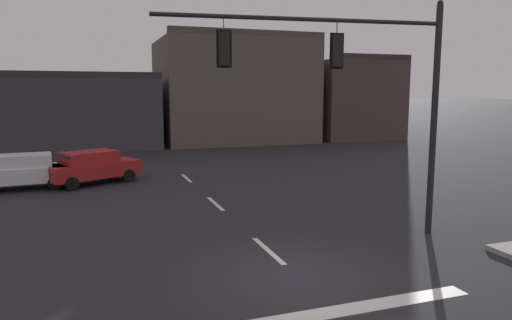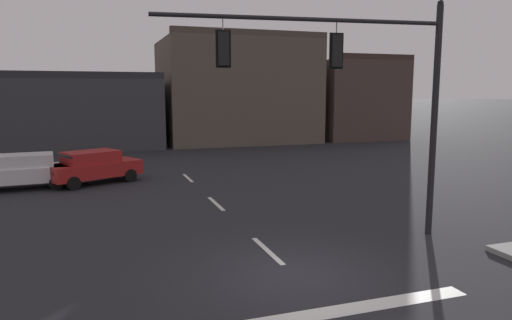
% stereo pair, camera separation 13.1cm
% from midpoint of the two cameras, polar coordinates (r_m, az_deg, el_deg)
% --- Properties ---
extents(ground_plane, '(400.00, 400.00, 0.00)m').
position_cam_midpoint_polar(ground_plane, '(12.09, 4.64, -13.71)').
color(ground_plane, '#232328').
extents(stop_bar_paint, '(6.40, 0.50, 0.01)m').
position_cam_midpoint_polar(stop_bar_paint, '(10.45, 9.32, -17.45)').
color(stop_bar_paint, silver).
rests_on(stop_bar_paint, ground).
extents(lane_centreline, '(0.16, 26.40, 0.01)m').
position_cam_midpoint_polar(lane_centreline, '(13.82, 1.21, -10.79)').
color(lane_centreline, silver).
rests_on(lane_centreline, ground).
extents(signal_mast_near_side, '(8.58, 1.13, 7.21)m').
position_cam_midpoint_polar(signal_mast_near_side, '(14.51, 12.23, 9.48)').
color(signal_mast_near_side, black).
rests_on(signal_mast_near_side, ground).
extents(car_lot_nearside, '(4.56, 2.20, 1.61)m').
position_cam_midpoint_polar(car_lot_nearside, '(24.45, -26.53, -1.18)').
color(car_lot_nearside, silver).
rests_on(car_lot_nearside, ground).
extents(car_lot_middle, '(4.74, 3.54, 1.61)m').
position_cam_midpoint_polar(car_lot_middle, '(24.52, -19.24, -0.74)').
color(car_lot_middle, '#A81E1E').
rests_on(car_lot_middle, ground).
extents(building_row, '(44.58, 13.51, 9.52)m').
position_cam_midpoint_polar(building_row, '(42.37, -9.75, 7.35)').
color(building_row, brown).
rests_on(building_row, ground).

